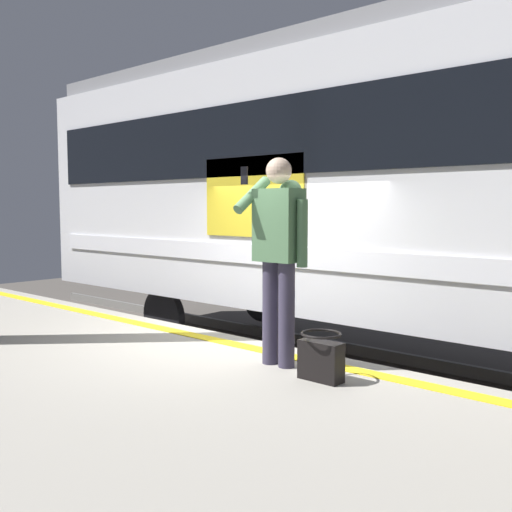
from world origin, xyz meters
TOP-DOWN VIEW (x-y plane):
  - ground_plane at (0.00, 0.00)m, footprint 25.00×25.00m
  - platform at (0.00, 1.97)m, footprint 12.95×3.94m
  - safety_line at (0.00, 0.30)m, footprint 12.69×0.16m
  - track_rail_near at (0.00, -1.62)m, footprint 16.84×0.08m
  - track_rail_far at (0.00, -3.05)m, footprint 16.84×0.08m
  - train_carriage at (-1.84, -2.33)m, footprint 13.89×2.90m
  - passenger at (-1.03, 0.58)m, footprint 0.57×0.55m
  - handbag at (-1.56, 0.71)m, footprint 0.36×0.32m

SIDE VIEW (x-z plane):
  - ground_plane at x=0.00m, z-range 0.00..0.00m
  - track_rail_near at x=0.00m, z-range 0.00..0.16m
  - track_rail_far at x=0.00m, z-range 0.00..0.16m
  - platform at x=0.00m, z-range 0.00..0.87m
  - safety_line at x=0.00m, z-range 0.87..0.88m
  - handbag at x=-1.56m, z-range 0.86..1.24m
  - passenger at x=-1.03m, z-range 1.04..2.81m
  - train_carriage at x=-1.84m, z-range 0.54..4.70m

